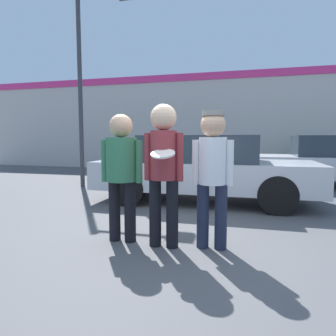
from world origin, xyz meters
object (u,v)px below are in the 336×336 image
person_left (122,166)px  shrub (309,159)px  person_middle_with_frisbee (164,163)px  person_right (212,167)px  parked_car_near (203,168)px  street_lamp (90,66)px

person_left → shrub: person_left is taller
person_middle_with_frisbee → person_right: person_middle_with_frisbee is taller
parked_car_near → shrub: (3.14, 5.77, -0.14)m
person_left → person_middle_with_frisbee: bearing=-6.9°
parked_car_near → shrub: size_ratio=3.89×
parked_car_near → person_right: bearing=-79.7°
shrub → person_right: bearing=-107.1°
person_right → shrub: person_right is taller
person_left → shrub: (3.81, 8.59, -0.41)m
person_left → person_right: (1.17, 0.03, 0.00)m
person_left → street_lamp: 5.34m
person_left → street_lamp: (-2.66, 4.00, 2.33)m
person_right → parked_car_near: person_right is taller
person_middle_with_frisbee → shrub: 9.25m
parked_car_near → shrub: bearing=61.4°
shrub → person_left: bearing=-113.9°
person_left → person_right: 1.17m
parked_car_near → shrub: 6.57m
shrub → street_lamp: bearing=-144.7°
parked_car_near → street_lamp: street_lamp is taller
person_left → shrub: 9.40m
person_right → parked_car_near: (-0.51, 2.79, -0.27)m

